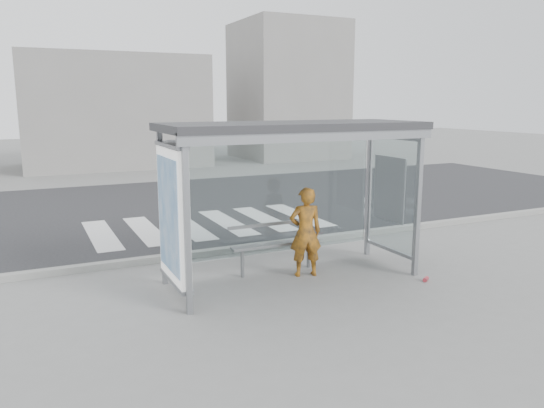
{
  "coord_description": "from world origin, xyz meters",
  "views": [
    {
      "loc": [
        -3.95,
        -7.56,
        2.94
      ],
      "look_at": [
        -0.29,
        0.2,
        1.28
      ],
      "focal_mm": 35.0,
      "sensor_mm": 36.0,
      "label": 1
    }
  ],
  "objects_px": {
    "bench": "(276,243)",
    "bus_shelter": "(271,163)",
    "person": "(305,232)",
    "soda_can": "(426,279)"
  },
  "relations": [
    {
      "from": "bus_shelter",
      "to": "soda_can",
      "type": "xyz_separation_m",
      "value": [
        2.33,
        -1.1,
        -1.95
      ]
    },
    {
      "from": "bus_shelter",
      "to": "person",
      "type": "height_order",
      "value": "bus_shelter"
    },
    {
      "from": "bench",
      "to": "bus_shelter",
      "type": "bearing_deg",
      "value": -123.53
    },
    {
      "from": "person",
      "to": "soda_can",
      "type": "height_order",
      "value": "person"
    },
    {
      "from": "bench",
      "to": "soda_can",
      "type": "distance_m",
      "value": 2.6
    },
    {
      "from": "bus_shelter",
      "to": "soda_can",
      "type": "height_order",
      "value": "bus_shelter"
    },
    {
      "from": "person",
      "to": "bench",
      "type": "bearing_deg",
      "value": -35.2
    },
    {
      "from": "bus_shelter",
      "to": "person",
      "type": "xyz_separation_m",
      "value": [
        0.66,
        0.03,
        -1.21
      ]
    },
    {
      "from": "bus_shelter",
      "to": "soda_can",
      "type": "bearing_deg",
      "value": -25.33
    },
    {
      "from": "person",
      "to": "bench",
      "type": "height_order",
      "value": "person"
    }
  ]
}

